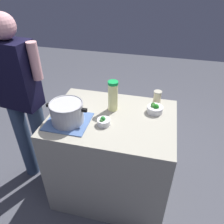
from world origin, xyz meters
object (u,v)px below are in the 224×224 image
(mason_jar, at_px, (157,97))
(person_cook, at_px, (23,102))
(lemonade_pitcher, at_px, (113,96))
(broccoli_bowl_center, at_px, (103,122))
(cooking_pot, at_px, (67,112))
(broccoli_bowl_front, at_px, (155,109))

(mason_jar, xyz_separation_m, person_cook, (1.17, 0.29, -0.05))
(lemonade_pitcher, height_order, broccoli_bowl_center, lemonade_pitcher)
(lemonade_pitcher, bearing_deg, mason_jar, -152.28)
(cooking_pot, xyz_separation_m, mason_jar, (-0.67, -0.45, -0.03))
(broccoli_bowl_center, bearing_deg, person_cook, -8.84)
(cooking_pot, bearing_deg, mason_jar, -146.08)
(cooking_pot, xyz_separation_m, broccoli_bowl_center, (-0.28, -0.03, -0.07))
(mason_jar, bearing_deg, lemonade_pitcher, 27.72)
(lemonade_pitcher, distance_m, person_cook, 0.82)
(lemonade_pitcher, bearing_deg, person_cook, 7.32)
(mason_jar, relative_size, person_cook, 0.07)
(lemonade_pitcher, height_order, mason_jar, lemonade_pitcher)
(broccoli_bowl_front, relative_size, person_cook, 0.08)
(mason_jar, bearing_deg, person_cook, 14.09)
(broccoli_bowl_front, bearing_deg, lemonade_pitcher, 6.96)
(cooking_pot, height_order, person_cook, person_cook)
(person_cook, bearing_deg, mason_jar, -165.91)
(lemonade_pitcher, height_order, person_cook, person_cook)
(cooking_pot, distance_m, person_cook, 0.53)
(broccoli_bowl_center, height_order, person_cook, person_cook)
(broccoli_bowl_front, bearing_deg, person_cook, 7.21)
(broccoli_bowl_front, height_order, broccoli_bowl_center, broccoli_bowl_front)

